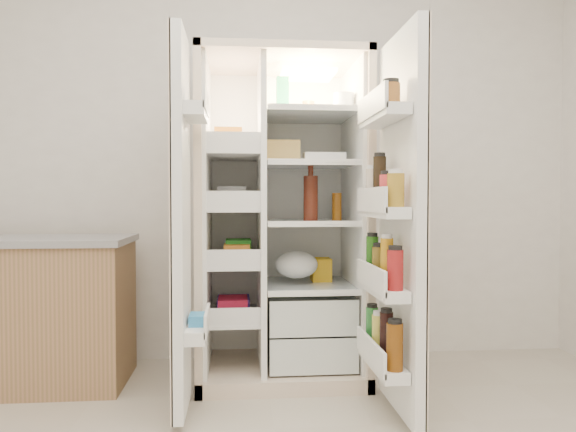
{
  "coord_description": "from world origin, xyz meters",
  "views": [
    {
      "loc": [
        -0.16,
        -1.47,
        1.01
      ],
      "look_at": [
        0.09,
        1.25,
        0.92
      ],
      "focal_mm": 34.0,
      "sensor_mm": 36.0,
      "label": 1
    }
  ],
  "objects": [
    {
      "name": "kitchen_counter",
      "position": [
        -1.3,
        1.58,
        0.4
      ],
      "size": [
        1.11,
        0.59,
        0.8
      ],
      "color": "#A37451",
      "rests_on": "floor"
    },
    {
      "name": "freezer_door",
      "position": [
        -0.41,
        1.05,
        0.89
      ],
      "size": [
        0.15,
        0.4,
        1.72
      ],
      "color": "white",
      "rests_on": "floor"
    },
    {
      "name": "fridge_door",
      "position": [
        0.57,
        0.96,
        0.87
      ],
      "size": [
        0.17,
        0.58,
        1.72
      ],
      "color": "white",
      "rests_on": "floor"
    },
    {
      "name": "wall_back",
      "position": [
        0.0,
        2.0,
        1.35
      ],
      "size": [
        4.0,
        0.02,
        2.7
      ],
      "primitive_type": "cube",
      "color": "white",
      "rests_on": "floor"
    },
    {
      "name": "refrigerator",
      "position": [
        0.1,
        1.65,
        0.74
      ],
      "size": [
        0.92,
        0.7,
        1.8
      ],
      "color": "beige",
      "rests_on": "floor"
    }
  ]
}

